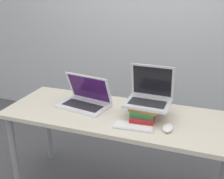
% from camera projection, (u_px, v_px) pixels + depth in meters
% --- Properties ---
extents(wall_back, '(8.00, 0.05, 2.70)m').
position_uv_depth(wall_back, '(157.00, 9.00, 2.79)').
color(wall_back, silver).
rests_on(wall_back, ground_plane).
extents(desk, '(1.67, 0.60, 0.71)m').
position_uv_depth(desk, '(119.00, 124.00, 1.90)').
color(desk, beige).
rests_on(desk, ground_plane).
extents(laptop_left, '(0.41, 0.30, 0.24)m').
position_uv_depth(laptop_left, '(85.00, 100.00, 1.99)').
color(laptop_left, silver).
rests_on(laptop_left, desk).
extents(book_stack, '(0.21, 0.28, 0.09)m').
position_uv_depth(book_stack, '(145.00, 111.00, 1.80)').
color(book_stack, maroon).
rests_on(book_stack, desk).
extents(laptop_on_books, '(0.31, 0.26, 0.26)m').
position_uv_depth(laptop_on_books, '(149.00, 96.00, 1.81)').
color(laptop_on_books, silver).
rests_on(laptop_on_books, book_stack).
extents(wireless_keyboard, '(0.27, 0.13, 0.01)m').
position_uv_depth(wireless_keyboard, '(133.00, 126.00, 1.69)').
color(wireless_keyboard, silver).
rests_on(wireless_keyboard, desk).
extents(mouse, '(0.07, 0.11, 0.03)m').
position_uv_depth(mouse, '(168.00, 128.00, 1.65)').
color(mouse, white).
rests_on(mouse, desk).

